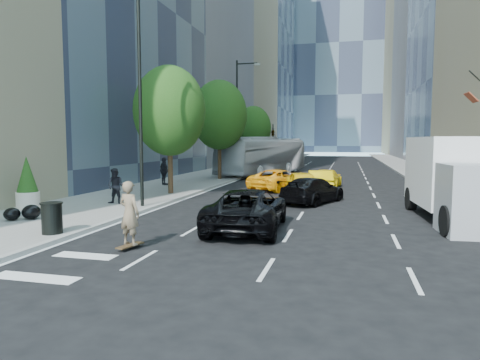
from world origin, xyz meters
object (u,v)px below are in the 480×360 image
(black_sedan_mercedes, at_px, (313,190))
(planter_shrub, at_px, (27,184))
(box_truck, at_px, (456,178))
(city_bus, at_px, (264,156))
(skateboarder, at_px, (129,217))
(trash_can, at_px, (52,219))
(black_sedan_lincoln, at_px, (248,209))

(black_sedan_mercedes, height_order, planter_shrub, planter_shrub)
(planter_shrub, bearing_deg, box_truck, 7.97)
(box_truck, bearing_deg, city_bus, 115.14)
(skateboarder, distance_m, trash_can, 3.35)
(trash_can, height_order, planter_shrub, planter_shrub)
(skateboarder, distance_m, box_truck, 12.84)
(skateboarder, xyz_separation_m, planter_shrub, (-7.66, 4.78, 0.34))
(skateboarder, height_order, trash_can, skateboarder)
(black_sedan_lincoln, height_order, city_bus, city_bus)
(skateboarder, relative_size, trash_can, 1.92)
(black_sedan_mercedes, bearing_deg, city_bus, -48.82)
(skateboarder, relative_size, black_sedan_mercedes, 0.41)
(box_truck, bearing_deg, planter_shrub, -176.24)
(skateboarder, distance_m, black_sedan_mercedes, 11.91)
(black_sedan_lincoln, distance_m, black_sedan_mercedes, 7.59)
(skateboarder, bearing_deg, city_bus, -73.55)
(planter_shrub, bearing_deg, black_sedan_mercedes, 27.03)
(black_sedan_lincoln, xyz_separation_m, city_bus, (-4.23, 25.00, 1.05))
(skateboarder, relative_size, box_truck, 0.26)
(black_sedan_lincoln, height_order, trash_can, black_sedan_lincoln)
(black_sedan_lincoln, relative_size, trash_can, 5.42)
(black_sedan_lincoln, bearing_deg, black_sedan_mercedes, -106.75)
(planter_shrub, bearing_deg, city_bus, 75.42)
(box_truck, xyz_separation_m, trash_can, (-13.78, -6.60, -1.08))
(black_sedan_lincoln, distance_m, city_bus, 25.37)
(planter_shrub, bearing_deg, skateboarder, -31.96)
(city_bus, xyz_separation_m, box_truck, (11.98, -21.30, -0.08))
(skateboarder, xyz_separation_m, box_truck, (10.52, 7.32, 0.77))
(city_bus, height_order, trash_can, city_bus)
(black_sedan_mercedes, distance_m, box_truck, 7.10)
(skateboarder, height_order, planter_shrub, planter_shrub)
(box_truck, bearing_deg, black_sedan_mercedes, 144.17)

